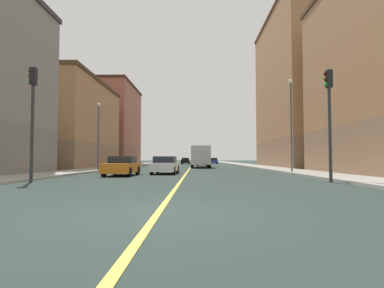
# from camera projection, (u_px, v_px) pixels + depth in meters

# --- Properties ---
(ground_plane) EXTENTS (400.00, 400.00, 0.00)m
(ground_plane) POSITION_uv_depth(u_px,v_px,m) (158.00, 213.00, 6.85)
(ground_plane) COLOR #293733
(ground_plane) RESTS_ON ground
(sidewalk_left) EXTENTS (3.20, 168.00, 0.15)m
(sidewalk_left) POSITION_uv_depth(u_px,v_px,m) (246.00, 165.00, 55.65)
(sidewalk_left) COLOR #9E9B93
(sidewalk_left) RESTS_ON ground
(sidewalk_right) EXTENTS (3.20, 168.00, 0.15)m
(sidewalk_right) POSITION_uv_depth(u_px,v_px,m) (138.00, 165.00, 55.94)
(sidewalk_right) COLOR #9E9B93
(sidewalk_right) RESTS_ON ground
(lane_center_stripe) EXTENTS (0.16, 154.00, 0.01)m
(lane_center_stripe) POSITION_uv_depth(u_px,v_px,m) (192.00, 165.00, 55.80)
(lane_center_stripe) COLOR #E5D14C
(lane_center_stripe) RESTS_ON ground
(building_left_mid) EXTENTS (9.04, 20.91, 21.69)m
(building_left_mid) POSITION_uv_depth(u_px,v_px,m) (301.00, 90.00, 44.19)
(building_left_mid) COLOR #8F6B4F
(building_left_mid) RESTS_ON ground
(building_right_midblock) EXTENTS (9.04, 17.77, 11.02)m
(building_right_midblock) POSITION_uv_depth(u_px,v_px,m) (68.00, 125.00, 39.80)
(building_right_midblock) COLOR #8F6B4F
(building_right_midblock) RESTS_ON ground
(building_right_distant) EXTENTS (9.04, 16.16, 15.15)m
(building_right_distant) POSITION_uv_depth(u_px,v_px,m) (111.00, 125.00, 59.77)
(building_right_distant) COLOR brown
(building_right_distant) RESTS_ON ground
(traffic_light_left_near) EXTENTS (0.40, 0.32, 5.70)m
(traffic_light_left_near) POSITION_uv_depth(u_px,v_px,m) (329.00, 109.00, 15.87)
(traffic_light_left_near) COLOR #2D2D2D
(traffic_light_left_near) RESTS_ON ground
(traffic_light_right_near) EXTENTS (0.40, 0.32, 5.89)m
(traffic_light_right_near) POSITION_uv_depth(u_px,v_px,m) (32.00, 108.00, 16.10)
(traffic_light_right_near) COLOR #2D2D2D
(traffic_light_right_near) RESTS_ON ground
(street_lamp_left_near) EXTENTS (0.36, 0.36, 7.56)m
(street_lamp_left_near) POSITION_uv_depth(u_px,v_px,m) (291.00, 116.00, 25.63)
(street_lamp_left_near) COLOR #4C4C51
(street_lamp_left_near) RESTS_ON ground
(street_lamp_right_near) EXTENTS (0.36, 0.36, 6.40)m
(street_lamp_right_near) POSITION_uv_depth(u_px,v_px,m) (98.00, 128.00, 30.06)
(street_lamp_right_near) COLOR #4C4C51
(street_lamp_right_near) RESTS_ON ground
(car_green) EXTENTS (2.00, 4.39, 1.37)m
(car_green) POSITION_uv_depth(u_px,v_px,m) (163.00, 162.00, 45.19)
(car_green) COLOR #1E6B38
(car_green) RESTS_ON ground
(car_orange) EXTENTS (1.99, 4.22, 1.35)m
(car_orange) POSITION_uv_depth(u_px,v_px,m) (122.00, 166.00, 22.07)
(car_orange) COLOR orange
(car_orange) RESTS_ON ground
(car_blue) EXTENTS (1.79, 4.58, 1.35)m
(car_blue) POSITION_uv_depth(u_px,v_px,m) (213.00, 161.00, 68.99)
(car_blue) COLOR #23389E
(car_blue) RESTS_ON ground
(car_yellow) EXTENTS (2.01, 4.43, 1.29)m
(car_yellow) POSITION_uv_depth(u_px,v_px,m) (171.00, 161.00, 66.48)
(car_yellow) COLOR gold
(car_yellow) RESTS_ON ground
(car_red) EXTENTS (1.96, 4.66, 1.27)m
(car_red) POSITION_uv_depth(u_px,v_px,m) (202.00, 162.00, 50.24)
(car_red) COLOR red
(car_red) RESTS_ON ground
(car_white) EXTENTS (2.02, 4.29, 1.37)m
(car_white) POSITION_uv_depth(u_px,v_px,m) (165.00, 165.00, 24.70)
(car_white) COLOR white
(car_white) RESTS_ON ground
(car_black) EXTENTS (1.94, 4.53, 1.36)m
(car_black) POSITION_uv_depth(u_px,v_px,m) (186.00, 161.00, 68.53)
(car_black) COLOR black
(car_black) RESTS_ON ground
(box_truck) EXTENTS (2.51, 7.90, 2.78)m
(box_truck) POSITION_uv_depth(u_px,v_px,m) (201.00, 156.00, 41.39)
(box_truck) COLOR maroon
(box_truck) RESTS_ON ground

